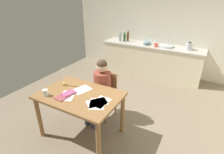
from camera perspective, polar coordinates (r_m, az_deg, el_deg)
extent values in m
cube|color=#7A6B56|center=(3.73, 0.77, -11.77)|extent=(5.20, 5.20, 0.04)
cube|color=beige|center=(5.49, 14.25, 14.91)|extent=(5.20, 0.12, 2.60)
cube|color=beige|center=(5.37, 12.20, 5.24)|extent=(2.81, 0.60, 0.86)
cube|color=#B7B2A8|center=(5.24, 12.66, 9.85)|extent=(2.85, 0.64, 0.04)
cube|color=olive|center=(2.86, -10.40, -5.83)|extent=(1.29, 0.87, 0.04)
cylinder|color=olive|center=(3.23, -22.39, -11.95)|extent=(0.07, 0.07, 0.76)
cylinder|color=olive|center=(2.59, -4.37, -20.63)|extent=(0.07, 0.07, 0.76)
cylinder|color=olive|center=(3.64, -13.45, -6.08)|extent=(0.07, 0.07, 0.76)
cylinder|color=olive|center=(3.08, 3.40, -11.76)|extent=(0.07, 0.07, 0.76)
cube|color=olive|center=(3.41, -2.82, -5.74)|extent=(0.44, 0.44, 0.04)
cube|color=olive|center=(3.44, -1.00, -1.45)|extent=(0.36, 0.07, 0.40)
cylinder|color=olive|center=(3.53, -6.66, -9.41)|extent=(0.04, 0.04, 0.46)
cylinder|color=olive|center=(3.35, -2.21, -11.39)|extent=(0.04, 0.04, 0.46)
cylinder|color=olive|center=(3.74, -3.20, -7.02)|extent=(0.04, 0.04, 0.46)
cylinder|color=olive|center=(3.57, 1.14, -8.72)|extent=(0.04, 0.04, 0.46)
cylinder|color=brown|center=(3.28, -3.09, -2.52)|extent=(0.35, 0.35, 0.50)
sphere|color=#D8AD8C|center=(3.13, -3.24, 3.30)|extent=(0.20, 0.20, 0.20)
sphere|color=#473323|center=(3.12, -3.26, 3.98)|extent=(0.19, 0.19, 0.19)
cylinder|color=#383847|center=(3.33, -6.11, -7.19)|extent=(0.17, 0.39, 0.13)
cylinder|color=#383847|center=(3.35, -8.10, -11.83)|extent=(0.10, 0.10, 0.45)
cylinder|color=#383847|center=(3.24, -3.95, -8.09)|extent=(0.17, 0.39, 0.13)
cylinder|color=#383847|center=(3.26, -5.98, -12.88)|extent=(0.10, 0.10, 0.45)
cylinder|color=white|center=(2.93, -20.64, -4.76)|extent=(0.08, 0.08, 0.10)
torus|color=white|center=(2.89, -20.05, -4.91)|extent=(0.07, 0.01, 0.07)
cylinder|color=gold|center=(3.16, -15.14, -2.18)|extent=(0.06, 0.06, 0.05)
cylinder|color=white|center=(3.09, -15.46, 0.35)|extent=(0.02, 0.02, 0.26)
cube|color=#A34979|center=(2.88, -13.81, -5.15)|extent=(0.18, 0.24, 0.03)
cube|color=#934249|center=(2.82, -15.69, -6.26)|extent=(0.19, 0.22, 0.02)
cube|color=white|center=(2.97, -9.71, -4.03)|extent=(0.29, 0.35, 0.00)
cube|color=white|center=(2.62, -3.70, -7.99)|extent=(0.23, 0.31, 0.00)
cube|color=white|center=(2.85, -14.19, -5.85)|extent=(0.31, 0.35, 0.00)
cube|color=white|center=(2.61, -4.84, -8.17)|extent=(0.35, 0.36, 0.00)
cube|color=white|center=(2.59, -4.86, -8.54)|extent=(0.32, 0.36, 0.00)
cylinder|color=#B2B7BC|center=(5.13, 17.24, 9.47)|extent=(0.36, 0.36, 0.04)
cylinder|color=silver|center=(5.26, 17.79, 10.91)|extent=(0.02, 0.02, 0.24)
cylinder|color=#8C999E|center=(5.51, 2.63, 12.57)|extent=(0.07, 0.07, 0.21)
cylinder|color=#8C999E|center=(5.48, 2.66, 13.94)|extent=(0.03, 0.03, 0.05)
cylinder|color=#194C23|center=(5.53, 4.05, 12.57)|extent=(0.07, 0.07, 0.21)
cylinder|color=#194C23|center=(5.50, 4.10, 13.93)|extent=(0.03, 0.03, 0.05)
cylinder|color=#593319|center=(5.54, 5.13, 12.76)|extent=(0.07, 0.07, 0.25)
cylinder|color=#593319|center=(5.51, 5.19, 14.37)|extent=(0.03, 0.03, 0.06)
ellipsoid|color=#668C99|center=(5.24, 11.17, 10.78)|extent=(0.22, 0.22, 0.10)
cylinder|color=#B7BABF|center=(5.04, 23.62, 9.03)|extent=(0.18, 0.18, 0.18)
cone|color=#262628|center=(5.01, 23.84, 10.23)|extent=(0.11, 0.11, 0.04)
cylinder|color=silver|center=(5.36, 13.75, 10.34)|extent=(0.06, 0.06, 0.00)
cylinder|color=silver|center=(5.35, 13.79, 10.72)|extent=(0.01, 0.01, 0.07)
cone|color=silver|center=(5.33, 13.87, 11.49)|extent=(0.07, 0.07, 0.08)
cylinder|color=silver|center=(5.39, 12.58, 10.53)|extent=(0.06, 0.06, 0.00)
cylinder|color=silver|center=(5.38, 12.62, 10.91)|extent=(0.01, 0.01, 0.07)
cone|color=silver|center=(5.36, 12.69, 11.69)|extent=(0.07, 0.07, 0.08)
cylinder|color=silver|center=(5.41, 11.84, 10.66)|extent=(0.06, 0.06, 0.00)
cylinder|color=silver|center=(5.40, 11.88, 11.04)|extent=(0.01, 0.01, 0.07)
cone|color=silver|center=(5.38, 11.95, 11.81)|extent=(0.07, 0.07, 0.08)
cylinder|color=silver|center=(5.45, 10.48, 10.88)|extent=(0.06, 0.06, 0.00)
cylinder|color=silver|center=(5.44, 10.51, 11.25)|extent=(0.01, 0.01, 0.07)
cone|color=silver|center=(5.42, 10.58, 12.02)|extent=(0.07, 0.07, 0.08)
cylinder|color=#D84C3F|center=(5.04, 13.97, 9.96)|extent=(0.09, 0.09, 0.10)
torus|color=#D84C3F|center=(5.03, 14.51, 9.92)|extent=(0.07, 0.01, 0.07)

